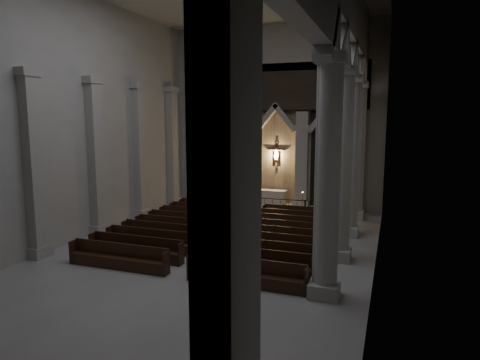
{
  "coord_description": "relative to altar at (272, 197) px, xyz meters",
  "views": [
    {
      "loc": [
        7.47,
        -16.42,
        6.02
      ],
      "look_at": [
        0.5,
        3.0,
        2.99
      ],
      "focal_mm": 32.0,
      "sensor_mm": 36.0,
      "label": 1
    }
  ],
  "objects": [
    {
      "name": "sanctuary_wall",
      "position": [
        0.13,
        0.47,
        5.96
      ],
      "size": [
        14.0,
        0.77,
        12.0
      ],
      "color": "#ABA89F",
      "rests_on": "ground"
    },
    {
      "name": "candle_stand_right",
      "position": [
        2.54,
        -2.12,
        -0.24
      ],
      "size": [
        0.26,
        0.26,
        1.53
      ],
      "color": "#B77838",
      "rests_on": "ground"
    },
    {
      "name": "sanctuary_step",
      "position": [
        0.13,
        -0.47,
        -0.58
      ],
      "size": [
        8.5,
        2.6,
        0.15
      ],
      "primitive_type": "cube",
      "color": "#ABA89F",
      "rests_on": "ground"
    },
    {
      "name": "altar_rail",
      "position": [
        0.13,
        -2.11,
        0.03
      ],
      "size": [
        5.25,
        0.09,
        1.03
      ],
      "color": "black",
      "rests_on": "ground"
    },
    {
      "name": "altar",
      "position": [
        0.0,
        0.0,
        0.0
      ],
      "size": [
        1.97,
        0.79,
        1.0
      ],
      "color": "beige",
      "rests_on": "sanctuary_step"
    },
    {
      "name": "worshipper",
      "position": [
        0.51,
        -4.38,
        -0.11
      ],
      "size": [
        0.46,
        0.39,
        1.08
      ],
      "primitive_type": "imported",
      "rotation": [
        0.0,
        0.0,
        0.38
      ],
      "color": "black",
      "rests_on": "ground"
    },
    {
      "name": "left_pilasters",
      "position": [
        -6.62,
        -7.57,
        3.26
      ],
      "size": [
        0.6,
        13.0,
        8.03
      ],
      "color": "#ABA89F",
      "rests_on": "ground"
    },
    {
      "name": "right_arcade",
      "position": [
        5.63,
        -9.74,
        7.17
      ],
      "size": [
        1.0,
        24.0,
        12.0
      ],
      "color": "#ABA89F",
      "rests_on": "ground"
    },
    {
      "name": "candle_stand_left",
      "position": [
        -2.87,
        -1.72,
        -0.25
      ],
      "size": [
        0.25,
        0.25,
        1.49
      ],
      "color": "#B77838",
      "rests_on": "ground"
    },
    {
      "name": "room",
      "position": [
        0.13,
        -11.07,
        6.95
      ],
      "size": [
        24.0,
        24.1,
        12.0
      ],
      "color": "#9B9993",
      "rests_on": "ground"
    },
    {
      "name": "pews",
      "position": [
        0.13,
        -8.77,
        -0.33
      ],
      "size": [
        9.86,
        10.14,
        0.99
      ],
      "color": "black",
      "rests_on": "ground"
    }
  ]
}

